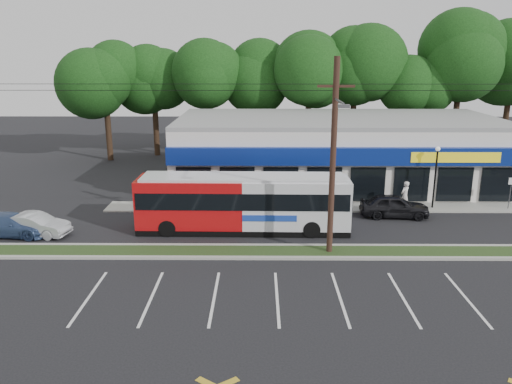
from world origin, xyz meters
The scene contains 16 objects.
ground centered at (0.00, 0.00, 0.00)m, with size 120.00×120.00×0.00m, color black.
grass_strip centered at (0.00, 1.00, 0.06)m, with size 40.00×1.60×0.12m, color #1D3315.
curb_south centered at (0.00, 0.15, 0.07)m, with size 40.00×0.25×0.14m, color #9E9E93.
curb_north centered at (0.00, 1.85, 0.07)m, with size 40.00×0.25×0.14m, color #9E9E93.
sidewalk centered at (5.00, 9.00, 0.05)m, with size 32.00×2.20×0.10m, color #9E9E93.
strip_mall centered at (5.50, 15.91, 2.65)m, with size 25.00×12.55×5.30m.
utility_pole centered at (2.83, 0.93, 5.41)m, with size 50.00×2.77×10.00m.
lamp_post centered at (11.00, 8.80, 2.67)m, with size 0.30×0.30×4.25m.
sign_post centered at (16.00, 8.57, 1.56)m, with size 0.45×0.10×2.23m.
tree_line centered at (4.00, 26.00, 8.42)m, with size 46.76×6.76×11.83m.
metrobus centered at (-1.60, 4.50, 1.76)m, with size 12.37×2.80×3.31m.
car_dark centered at (7.95, 7.07, 0.74)m, with size 1.74×4.33×1.48m, color black.
car_silver centered at (-13.52, 3.50, 0.65)m, with size 1.38×3.95×1.30m, color #ABAEB3.
car_blue centered at (-14.87, 3.50, 0.65)m, with size 1.82×4.48×1.30m, color navy.
pedestrian_a centered at (9.00, 8.50, 0.99)m, with size 0.72×0.47×1.98m, color silver.
pedestrian_b centered at (4.47, 8.01, 0.92)m, with size 0.90×0.70×1.84m, color #B9ADA6.
Camera 1 is at (-0.67, -23.40, 10.11)m, focal length 35.00 mm.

